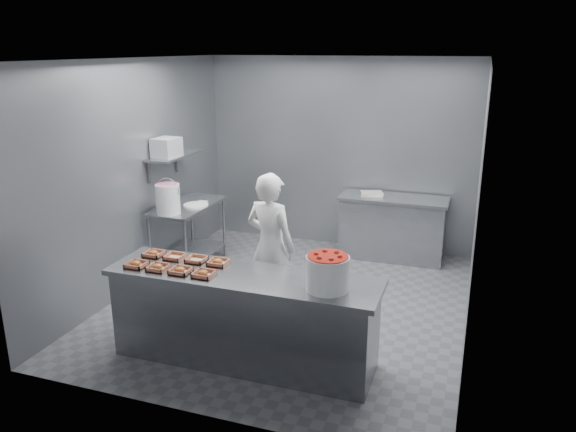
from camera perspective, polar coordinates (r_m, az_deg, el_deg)
The scene contains 24 objects.
floor at distance 6.76m, azimuth 0.15°, elevation -8.78°, with size 4.50×4.50×0.00m, color #4C4C51.
ceiling at distance 6.10m, azimuth 0.18°, elevation 15.67°, with size 4.50×4.50×0.00m, color white.
wall_back at distance 8.40m, azimuth 5.17°, elevation 6.32°, with size 4.00×0.04×2.80m, color slate.
wall_left at distance 7.17m, azimuth -15.18°, elevation 3.98°, with size 0.04×4.50×2.80m, color slate.
wall_right at distance 5.97m, azimuth 18.66°, elevation 1.14°, with size 0.04×4.50×2.80m, color slate.
service_counter at distance 5.43m, azimuth -4.53°, elevation -10.27°, with size 2.60×0.70×0.90m.
prep_table at distance 7.69m, azimuth -10.08°, elevation -1.07°, with size 0.60×1.20×0.90m.
back_counter at distance 8.13m, azimuth 10.56°, elevation -1.15°, with size 1.50×0.60×0.90m.
wall_shelf at distance 7.54m, azimuth -11.59°, elevation 6.00°, with size 0.35×0.90×0.03m, color slate.
tray_0 at distance 5.59m, azimuth -15.16°, elevation -4.74°, with size 0.19×0.18×0.06m.
tray_1 at distance 5.47m, azimuth -13.07°, elevation -5.09°, with size 0.19×0.18×0.06m.
tray_2 at distance 5.35m, azimuth -10.87°, elevation -5.45°, with size 0.19×0.18×0.06m.
tray_3 at distance 5.24m, azimuth -8.58°, elevation -5.81°, with size 0.19×0.18×0.06m.
tray_4 at distance 5.83m, azimuth -13.49°, elevation -3.71°, with size 0.19×0.18×0.06m.
tray_5 at distance 5.71m, azimuth -11.42°, elevation -4.05°, with size 0.19×0.18×0.04m.
tray_6 at distance 5.60m, azimuth -9.29°, elevation -4.37°, with size 0.19×0.18×0.04m.
tray_7 at distance 5.50m, azimuth -7.11°, elevation -4.66°, with size 0.19×0.18×0.06m.
worker at distance 6.16m, azimuth -1.78°, elevation -3.09°, with size 0.60×0.40×1.65m, color white.
strawberry_tub at distance 4.87m, azimuth 4.04°, elevation -5.65°, with size 0.38×0.38×0.31m.
glaze_bucket at distance 7.19m, azimuth -12.10°, elevation 1.77°, with size 0.32×0.30×0.46m.
bucket_lid at distance 7.52m, azimuth -9.34°, elevation 1.09°, with size 0.33×0.33×0.03m, color white.
rag at distance 7.67m, azimuth -8.72°, elevation 1.41°, with size 0.13×0.11×0.02m, color #CCB28C.
appliance at distance 7.39m, azimuth -12.24°, elevation 6.82°, with size 0.28×0.33×0.24m, color gray.
paper_stack at distance 8.05m, azimuth 8.52°, elevation 2.26°, with size 0.30×0.22×0.05m, color silver.
Camera 1 is at (1.97, -5.77, 2.93)m, focal length 35.00 mm.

